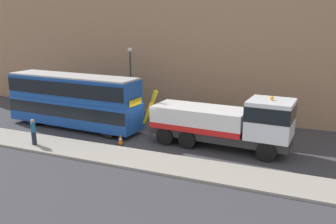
{
  "coord_description": "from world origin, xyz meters",
  "views": [
    {
      "loc": [
        10.92,
        -21.6,
        7.9
      ],
      "look_at": [
        1.64,
        -0.05,
        2.0
      ],
      "focal_mm": 38.32,
      "sensor_mm": 36.0,
      "label": 1
    }
  ],
  "objects": [
    {
      "name": "street_lamp",
      "position": [
        -4.01,
        5.01,
        3.47
      ],
      "size": [
        0.36,
        0.36,
        5.83
      ],
      "color": "#38383D",
      "rests_on": "ground_plane"
    },
    {
      "name": "recovery_tow_truck",
      "position": [
        5.66,
        -0.07,
        1.76
      ],
      "size": [
        10.2,
        3.12,
        3.67
      ],
      "rotation": [
        0.0,
        0.0,
        -0.06
      ],
      "color": "#2D2D2D",
      "rests_on": "ground_plane"
    },
    {
      "name": "pedestrian_onlooker",
      "position": [
        -5.84,
        -4.7,
        0.99
      ],
      "size": [
        0.45,
        0.47,
        1.71
      ],
      "rotation": [
        0.0,
        0.0,
        0.67
      ],
      "color": "#232333",
      "rests_on": "near_kerb"
    },
    {
      "name": "ground_plane",
      "position": [
        0.0,
        0.0,
        0.0
      ],
      "size": [
        120.0,
        120.0,
        0.0
      ],
      "primitive_type": "plane",
      "color": "#38383D"
    },
    {
      "name": "double_decker_bus",
      "position": [
        -6.18,
        -0.05,
        2.23
      ],
      "size": [
        11.14,
        3.15,
        4.06
      ],
      "rotation": [
        0.0,
        0.0,
        -0.06
      ],
      "color": "#19479E",
      "rests_on": "ground_plane"
    },
    {
      "name": "traffic_cone_near_bus",
      "position": [
        -0.89,
        -2.14,
        0.34
      ],
      "size": [
        0.36,
        0.36,
        0.72
      ],
      "color": "orange",
      "rests_on": "ground_plane"
    },
    {
      "name": "building_facade",
      "position": [
        0.0,
        7.21,
        8.07
      ],
      "size": [
        60.0,
        1.5,
        16.0
      ],
      "color": "#9E7A5B",
      "rests_on": "ground_plane"
    },
    {
      "name": "near_kerb",
      "position": [
        0.0,
        -4.2,
        0.07
      ],
      "size": [
        60.0,
        2.8,
        0.15
      ],
      "primitive_type": "cube",
      "color": "gray",
      "rests_on": "ground_plane"
    }
  ]
}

